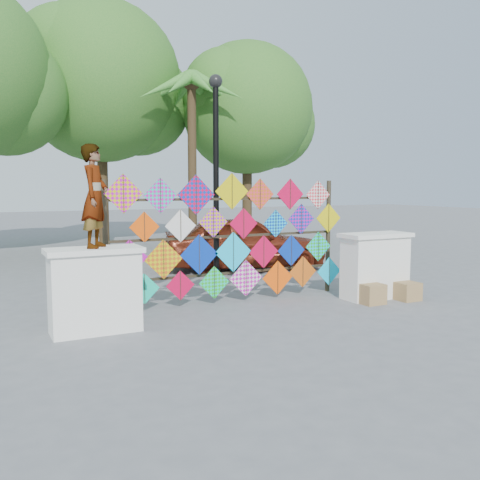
# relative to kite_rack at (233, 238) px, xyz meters

# --- Properties ---
(ground) EXTENTS (80.00, 80.00, 0.00)m
(ground) POSITION_rel_kite_rack_xyz_m (-0.06, -0.73, -1.22)
(ground) COLOR slate
(ground) RESTS_ON ground
(parapet_left) EXTENTS (1.40, 0.65, 1.28)m
(parapet_left) POSITION_rel_kite_rack_xyz_m (-2.76, -0.93, -0.56)
(parapet_left) COLOR white
(parapet_left) RESTS_ON ground
(parapet_right) EXTENTS (1.40, 0.65, 1.28)m
(parapet_right) POSITION_rel_kite_rack_xyz_m (2.64, -0.93, -0.56)
(parapet_right) COLOR white
(parapet_right) RESTS_ON ground
(kite_rack) EXTENTS (4.87, 0.24, 2.43)m
(kite_rack) POSITION_rel_kite_rack_xyz_m (0.00, 0.00, 0.00)
(kite_rack) COLOR #2E2619
(kite_rack) RESTS_ON ground
(tree_mid) EXTENTS (6.30, 5.60, 8.61)m
(tree_mid) POSITION_rel_kite_rack_xyz_m (0.05, 10.30, 4.56)
(tree_mid) COLOR #422F1C
(tree_mid) RESTS_ON ground
(tree_east) EXTENTS (5.40, 4.80, 7.42)m
(tree_east) POSITION_rel_kite_rack_xyz_m (5.03, 8.80, 3.77)
(tree_east) COLOR #422F1C
(tree_east) RESTS_ON ground
(palm_tree) EXTENTS (3.62, 3.62, 5.83)m
(palm_tree) POSITION_rel_kite_rack_xyz_m (2.14, 7.27, 3.74)
(palm_tree) COLOR #422F1C
(palm_tree) RESTS_ON ground
(vendor_woman) EXTENTS (0.60, 0.66, 1.52)m
(vendor_woman) POSITION_rel_kite_rack_xyz_m (-2.73, -0.93, 0.83)
(vendor_woman) COLOR #99999E
(vendor_woman) RESTS_ON parapet_left
(sedan) EXTENTS (4.49, 2.76, 1.43)m
(sedan) POSITION_rel_kite_rack_xyz_m (2.01, 3.39, -0.50)
(sedan) COLOR maroon
(sedan) RESTS_ON ground
(lamppost) EXTENTS (0.28, 0.28, 4.46)m
(lamppost) POSITION_rel_kite_rack_xyz_m (0.24, 1.27, 1.48)
(lamppost) COLOR black
(lamppost) RESTS_ON ground
(cardboard_box_near) EXTENTS (0.42, 0.38, 0.38)m
(cardboard_box_near) POSITION_rel_kite_rack_xyz_m (2.23, -1.32, -1.03)
(cardboard_box_near) COLOR tan
(cardboard_box_near) RESTS_ON ground
(cardboard_box_far) EXTENTS (0.41, 0.38, 0.35)m
(cardboard_box_far) POSITION_rel_kite_rack_xyz_m (3.06, -1.39, -1.04)
(cardboard_box_far) COLOR tan
(cardboard_box_far) RESTS_ON ground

